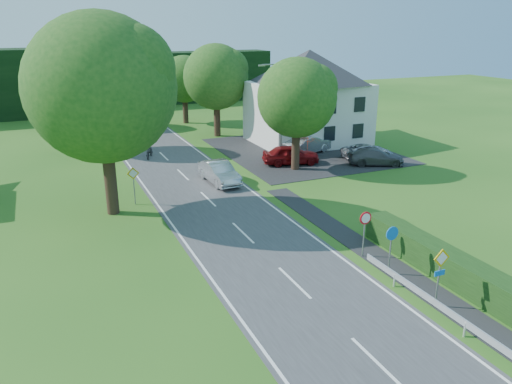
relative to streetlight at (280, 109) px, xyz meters
name	(u,v)px	position (x,y,z in m)	size (l,w,h in m)	color
road	(230,220)	(-8.06, -10.00, -4.44)	(7.00, 80.00, 0.04)	#3A3A3D
parking_pad	(303,151)	(3.94, 3.00, -4.44)	(14.00, 16.00, 0.04)	black
line_edge_left	(175,229)	(-11.31, -10.00, -4.42)	(0.12, 80.00, 0.01)	white
line_edge_right	(280,212)	(-4.81, -10.00, -4.42)	(0.12, 80.00, 0.01)	white
line_centre	(230,220)	(-8.06, -10.00, -4.42)	(0.12, 80.00, 0.01)	white
tree_main	(104,117)	(-14.06, -6.00, 1.36)	(9.40, 9.40, 11.64)	#1B4B16
tree_left_far	(93,104)	(-13.06, 10.00, -0.17)	(7.00, 7.00, 8.58)	#1B4B16
tree_right_far	(216,91)	(-1.06, 12.00, 0.08)	(7.40, 7.40, 9.09)	#1B4B16
tree_left_back	(85,90)	(-12.56, 22.00, -0.43)	(6.60, 6.60, 8.07)	#1B4B16
tree_right_back	(185,90)	(-2.06, 20.00, -0.68)	(6.20, 6.20, 7.56)	#1B4B16
tree_right_mid	(296,115)	(0.44, -2.00, -0.17)	(7.00, 7.00, 8.58)	#1B4B16
treeline_right	(167,78)	(-0.06, 36.00, -0.96)	(30.00, 5.00, 7.00)	black
house_white	(308,96)	(5.94, 6.00, -0.06)	(10.60, 8.40, 8.60)	silver
streetlight	(280,109)	(0.00, 0.00, 0.00)	(2.03, 0.18, 8.00)	gray
sign_priority_right	(440,267)	(-3.76, -22.02, -2.67)	(0.78, 0.09, 2.59)	gray
sign_roundabout	(391,241)	(-3.76, -19.02, -2.79)	(0.64, 0.08, 2.37)	gray
sign_speed_limit	(365,224)	(-3.76, -17.03, -2.70)	(0.64, 0.11, 2.37)	gray
sign_priority_left	(133,178)	(-12.56, -5.02, -2.75)	(0.78, 0.09, 2.44)	gray
moving_car	(219,172)	(-6.19, -2.95, -3.67)	(1.61, 4.60, 1.52)	#B3B4B8
motorcycle	(150,152)	(-9.26, 5.99, -3.90)	(0.70, 2.00, 1.05)	black
parked_car_red	(291,155)	(0.80, -0.56, -3.65)	(1.83, 4.55, 1.55)	maroon
parked_car_silver_a	(308,144)	(3.72, 1.93, -3.62)	(1.70, 4.87, 1.61)	silver
parked_car_grey	(376,157)	(6.97, -3.50, -3.78)	(1.79, 4.42, 1.28)	#4B4B50
parked_car_silver_b	(367,151)	(7.48, -1.61, -3.82)	(2.01, 4.37, 1.21)	#9F9EA5
parasol	(308,148)	(2.76, 0.14, -3.46)	(2.10, 2.14, 1.93)	#A9250D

